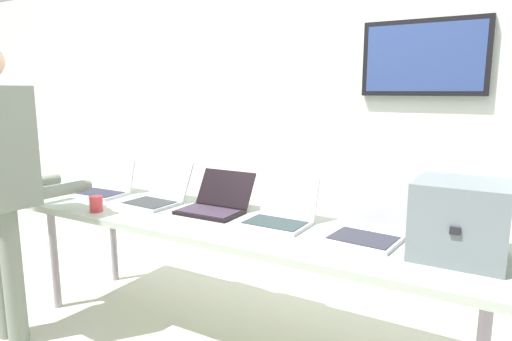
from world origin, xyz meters
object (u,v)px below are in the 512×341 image
workbench (235,230)px  laptop_station_1 (159,194)px  laptop_station_4 (369,226)px  laptop_station_0 (106,186)px  laptop_station_3 (281,213)px  coffee_mug (96,204)px  equipment_box (460,219)px  laptop_station_2 (216,203)px

workbench → laptop_station_1: (-0.63, 0.09, 0.11)m
laptop_station_4 → laptop_station_0: bearing=179.6°
laptop_station_3 → coffee_mug: bearing=-162.0°
equipment_box → laptop_station_4: equipment_box is taller
laptop_station_3 → workbench: bearing=-158.7°
equipment_box → laptop_station_3: size_ratio=1.11×
laptop_station_0 → laptop_station_1: 0.50m
laptop_station_2 → laptop_station_0: bearing=-179.4°
laptop_station_3 → coffee_mug: laptop_station_3 is taller
laptop_station_1 → coffee_mug: (-0.18, -0.34, -0.01)m
workbench → coffee_mug: bearing=-163.0°
workbench → equipment_box: bearing=2.0°
laptop_station_0 → laptop_station_4: bearing=-0.4°
laptop_station_2 → coffee_mug: laptop_station_2 is taller
workbench → laptop_station_4: bearing=6.9°
workbench → laptop_station_2: 0.25m
laptop_station_0 → laptop_station_3: laptop_station_3 is taller
laptop_station_0 → laptop_station_3: 1.37m
laptop_station_4 → workbench: bearing=-173.1°
workbench → laptop_station_2: (-0.21, 0.11, 0.10)m
laptop_station_3 → laptop_station_1: bearing=-179.7°
workbench → laptop_station_2: size_ratio=7.36×
laptop_station_0 → laptop_station_1: (0.50, -0.01, 0.00)m
laptop_station_1 → laptop_station_2: 0.43m
workbench → laptop_station_4: (0.72, 0.09, 0.11)m
laptop_station_1 → laptop_station_2: bearing=2.8°
laptop_station_0 → coffee_mug: laptop_station_0 is taller
laptop_station_1 → laptop_station_4: bearing=-0.1°
laptop_station_4 → laptop_station_1: bearing=179.9°
laptop_station_3 → laptop_station_4: 0.48m
laptop_station_0 → coffee_mug: (0.31, -0.35, -0.01)m
equipment_box → laptop_station_0: bearing=178.4°
laptop_station_0 → coffee_mug: 0.47m
equipment_box → laptop_station_4: 0.42m
coffee_mug → laptop_station_0: bearing=131.8°
equipment_box → laptop_station_0: size_ratio=1.08×
equipment_box → laptop_station_4: bearing=173.2°
laptop_station_1 → laptop_station_4: laptop_station_4 is taller
laptop_station_3 → coffee_mug: (-1.05, -0.34, -0.01)m
laptop_station_0 → laptop_station_2: 0.92m
equipment_box → workbench: bearing=-178.0°
equipment_box → laptop_station_2: (-1.33, 0.07, -0.11)m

